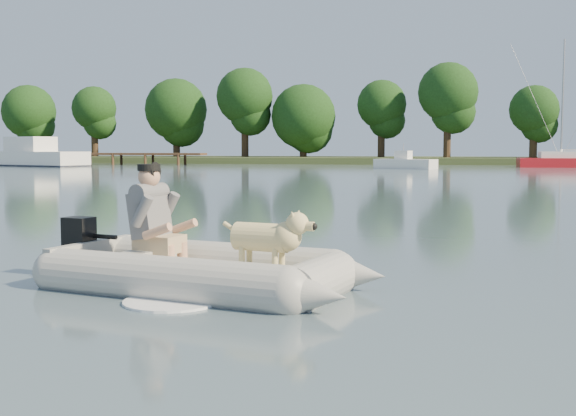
% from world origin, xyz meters
% --- Properties ---
extents(water, '(160.00, 160.00, 0.00)m').
position_xyz_m(water, '(0.00, 0.00, 0.00)').
color(water, slate).
rests_on(water, ground).
extents(shore_bank, '(160.00, 12.00, 0.70)m').
position_xyz_m(shore_bank, '(0.00, 62.00, 0.25)').
color(shore_bank, '#47512D').
rests_on(shore_bank, water).
extents(dock, '(18.00, 2.00, 1.04)m').
position_xyz_m(dock, '(-26.00, 52.00, 0.52)').
color(dock, '#4C331E').
rests_on(dock, water).
extents(treeline, '(75.85, 7.35, 9.27)m').
position_xyz_m(treeline, '(1.46, 61.10, 5.39)').
color(treeline, '#332316').
rests_on(treeline, shore_bank).
extents(dinghy, '(5.78, 4.78, 1.47)m').
position_xyz_m(dinghy, '(-0.33, -0.12, 0.64)').
color(dinghy, '#9B9A96').
rests_on(dinghy, water).
extents(man, '(0.91, 0.83, 1.15)m').
position_xyz_m(man, '(-1.05, 0.11, 0.83)').
color(man, slate).
rests_on(man, dinghy).
extents(dog, '(1.05, 0.58, 0.67)m').
position_xyz_m(dog, '(0.35, -0.23, 0.55)').
color(dog, '#CCB875').
rests_on(dog, dinghy).
extents(outboard_motor, '(0.50, 0.41, 0.84)m').
position_xyz_m(outboard_motor, '(-2.06, 0.30, 0.33)').
color(outboard_motor, black).
rests_on(outboard_motor, dinghy).
extents(cabin_cruiser, '(9.72, 6.44, 2.84)m').
position_xyz_m(cabin_cruiser, '(-29.01, 45.97, 1.20)').
color(cabin_cruiser, white).
rests_on(cabin_cruiser, water).
extents(motorboat, '(4.84, 3.40, 1.91)m').
position_xyz_m(motorboat, '(0.43, 45.04, 0.87)').
color(motorboat, white).
rests_on(motorboat, water).
extents(sailboat, '(7.26, 2.36, 9.91)m').
position_xyz_m(sailboat, '(12.42, 50.72, 0.43)').
color(sailboat, '#A31219').
rests_on(sailboat, water).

